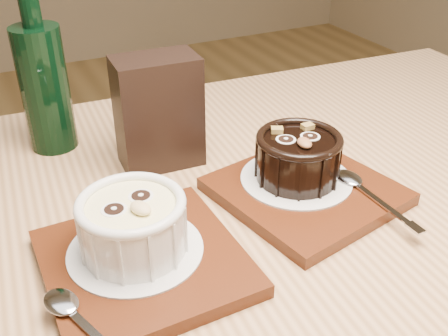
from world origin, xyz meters
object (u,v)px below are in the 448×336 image
object	(u,v)px
ramekin_white	(133,223)
green_bottle	(44,84)
tray_right	(305,191)
condiment_stand	(158,112)
table	(243,294)
tray_left	(144,263)
ramekin_dark	(298,155)

from	to	relation	value
ramekin_white	green_bottle	world-z (taller)	green_bottle
tray_right	condiment_stand	xyz separation A→B (m)	(-0.12, 0.15, 0.06)
ramekin_white	green_bottle	size ratio (longest dim) A/B	0.44
condiment_stand	table	bearing A→B (deg)	-80.95
tray_left	ramekin_dark	xyz separation A→B (m)	(0.20, 0.05, 0.04)
tray_left	green_bottle	world-z (taller)	green_bottle
tray_right	condiment_stand	world-z (taller)	condiment_stand
ramekin_dark	condiment_stand	world-z (taller)	condiment_stand
tray_left	table	bearing A→B (deg)	4.12
condiment_stand	green_bottle	size ratio (longest dim) A/B	0.61
ramekin_dark	green_bottle	xyz separation A→B (m)	(-0.23, 0.24, 0.04)
ramekin_white	green_bottle	distance (m)	0.28
ramekin_white	tray_right	distance (m)	0.22
ramekin_dark	condiment_stand	xyz separation A→B (m)	(-0.12, 0.13, 0.02)
table	ramekin_dark	size ratio (longest dim) A/B	12.67
table	tray_left	world-z (taller)	tray_left
ramekin_white	tray_left	bearing A→B (deg)	-91.84
ramekin_dark	tray_right	bearing A→B (deg)	-70.37
ramekin_dark	condiment_stand	distance (m)	0.18
tray_left	ramekin_dark	distance (m)	0.21
table	tray_left	distance (m)	0.15
tray_left	ramekin_white	xyz separation A→B (m)	(-0.00, 0.01, 0.04)
tray_left	tray_right	xyz separation A→B (m)	(0.21, 0.03, 0.00)
ramekin_dark	tray_left	bearing A→B (deg)	-153.81
tray_right	green_bottle	size ratio (longest dim) A/B	0.79
table	green_bottle	size ratio (longest dim) A/B	5.43
ramekin_white	condiment_stand	bearing A→B (deg)	43.06
ramekin_white	table	bearing A→B (deg)	-20.99
tray_right	ramekin_white	bearing A→B (deg)	-173.71
table	ramekin_dark	world-z (taller)	ramekin_dark
condiment_stand	tray_left	bearing A→B (deg)	-115.13
table	ramekin_white	world-z (taller)	ramekin_white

